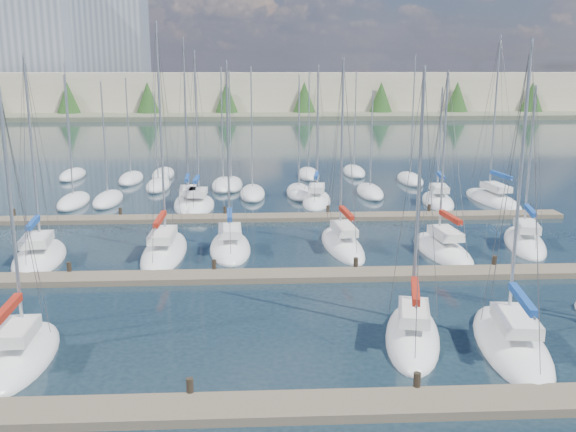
{
  "coord_description": "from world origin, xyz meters",
  "views": [
    {
      "loc": [
        -1.65,
        -17.6,
        11.39
      ],
      "look_at": [
        0.0,
        14.0,
        4.0
      ],
      "focal_mm": 40.0,
      "sensor_mm": 36.0,
      "label": 1
    }
  ],
  "objects_px": {
    "sailboat_i": "(164,251)",
    "sailboat_j": "(230,247)",
    "sailboat_r": "(493,199)",
    "sailboat_n": "(189,203)",
    "sailboat_h": "(40,257)",
    "sailboat_o": "(198,205)",
    "sailboat_m": "(525,242)",
    "sailboat_k": "(342,245)",
    "sailboat_e": "(511,343)",
    "sailboat_p": "(317,201)",
    "sailboat_l": "(442,250)",
    "sailboat_d": "(412,335)",
    "sailboat_q": "(438,201)",
    "sailboat_c": "(21,356)"
  },
  "relations": [
    {
      "from": "sailboat_d",
      "to": "sailboat_l",
      "type": "bearing_deg",
      "value": 81.18
    },
    {
      "from": "sailboat_j",
      "to": "sailboat_r",
      "type": "bearing_deg",
      "value": 29.37
    },
    {
      "from": "sailboat_c",
      "to": "sailboat_e",
      "type": "bearing_deg",
      "value": -1.85
    },
    {
      "from": "sailboat_e",
      "to": "sailboat_j",
      "type": "relative_size",
      "value": 1.05
    },
    {
      "from": "sailboat_l",
      "to": "sailboat_i",
      "type": "xyz_separation_m",
      "value": [
        -17.37,
        0.58,
        0.01
      ]
    },
    {
      "from": "sailboat_d",
      "to": "sailboat_e",
      "type": "height_order",
      "value": "sailboat_e"
    },
    {
      "from": "sailboat_q",
      "to": "sailboat_c",
      "type": "bearing_deg",
      "value": -124.33
    },
    {
      "from": "sailboat_d",
      "to": "sailboat_q",
      "type": "distance_m",
      "value": 29.14
    },
    {
      "from": "sailboat_c",
      "to": "sailboat_h",
      "type": "bearing_deg",
      "value": 102.67
    },
    {
      "from": "sailboat_o",
      "to": "sailboat_q",
      "type": "distance_m",
      "value": 20.34
    },
    {
      "from": "sailboat_r",
      "to": "sailboat_h",
      "type": "bearing_deg",
      "value": -161.4
    },
    {
      "from": "sailboat_p",
      "to": "sailboat_k",
      "type": "xyz_separation_m",
      "value": [
        0.32,
        -14.03,
        0.0
      ]
    },
    {
      "from": "sailboat_m",
      "to": "sailboat_k",
      "type": "bearing_deg",
      "value": -166.41
    },
    {
      "from": "sailboat_d",
      "to": "sailboat_h",
      "type": "bearing_deg",
      "value": 159.85
    },
    {
      "from": "sailboat_p",
      "to": "sailboat_o",
      "type": "bearing_deg",
      "value": -163.16
    },
    {
      "from": "sailboat_d",
      "to": "sailboat_n",
      "type": "height_order",
      "value": "sailboat_n"
    },
    {
      "from": "sailboat_r",
      "to": "sailboat_j",
      "type": "height_order",
      "value": "sailboat_r"
    },
    {
      "from": "sailboat_n",
      "to": "sailboat_q",
      "type": "relative_size",
      "value": 1.38
    },
    {
      "from": "sailboat_o",
      "to": "sailboat_l",
      "type": "xyz_separation_m",
      "value": [
        16.4,
        -14.08,
        -0.02
      ]
    },
    {
      "from": "sailboat_m",
      "to": "sailboat_j",
      "type": "bearing_deg",
      "value": -165.8
    },
    {
      "from": "sailboat_n",
      "to": "sailboat_e",
      "type": "relative_size",
      "value": 1.1
    },
    {
      "from": "sailboat_o",
      "to": "sailboat_n",
      "type": "relative_size",
      "value": 0.93
    },
    {
      "from": "sailboat_h",
      "to": "sailboat_p",
      "type": "bearing_deg",
      "value": 33.27
    },
    {
      "from": "sailboat_r",
      "to": "sailboat_c",
      "type": "bearing_deg",
      "value": -141.7
    },
    {
      "from": "sailboat_r",
      "to": "sailboat_n",
      "type": "bearing_deg",
      "value": 174.37
    },
    {
      "from": "sailboat_i",
      "to": "sailboat_n",
      "type": "height_order",
      "value": "sailboat_i"
    },
    {
      "from": "sailboat_m",
      "to": "sailboat_n",
      "type": "distance_m",
      "value": 26.85
    },
    {
      "from": "sailboat_j",
      "to": "sailboat_h",
      "type": "bearing_deg",
      "value": -175.14
    },
    {
      "from": "sailboat_m",
      "to": "sailboat_q",
      "type": "distance_m",
      "value": 13.51
    },
    {
      "from": "sailboat_o",
      "to": "sailboat_k",
      "type": "distance_m",
      "value": 16.24
    },
    {
      "from": "sailboat_q",
      "to": "sailboat_o",
      "type": "bearing_deg",
      "value": -171.24
    },
    {
      "from": "sailboat_l",
      "to": "sailboat_m",
      "type": "bearing_deg",
      "value": 8.96
    },
    {
      "from": "sailboat_d",
      "to": "sailboat_j",
      "type": "height_order",
      "value": "sailboat_j"
    },
    {
      "from": "sailboat_c",
      "to": "sailboat_k",
      "type": "xyz_separation_m",
      "value": [
        14.96,
        15.53,
        0.01
      ]
    },
    {
      "from": "sailboat_o",
      "to": "sailboat_r",
      "type": "xyz_separation_m",
      "value": [
        25.24,
        1.11,
        -0.01
      ]
    },
    {
      "from": "sailboat_l",
      "to": "sailboat_n",
      "type": "bearing_deg",
      "value": 133.71
    },
    {
      "from": "sailboat_o",
      "to": "sailboat_e",
      "type": "bearing_deg",
      "value": -59.81
    },
    {
      "from": "sailboat_d",
      "to": "sailboat_p",
      "type": "bearing_deg",
      "value": 105.35
    },
    {
      "from": "sailboat_d",
      "to": "sailboat_j",
      "type": "xyz_separation_m",
      "value": [
        -8.28,
        14.18,
        -0.01
      ]
    },
    {
      "from": "sailboat_i",
      "to": "sailboat_j",
      "type": "bearing_deg",
      "value": 10.7
    },
    {
      "from": "sailboat_r",
      "to": "sailboat_q",
      "type": "distance_m",
      "value": 4.92
    },
    {
      "from": "sailboat_d",
      "to": "sailboat_r",
      "type": "height_order",
      "value": "sailboat_r"
    },
    {
      "from": "sailboat_i",
      "to": "sailboat_p",
      "type": "height_order",
      "value": "sailboat_i"
    },
    {
      "from": "sailboat_c",
      "to": "sailboat_k",
      "type": "relative_size",
      "value": 0.9
    },
    {
      "from": "sailboat_i",
      "to": "sailboat_j",
      "type": "height_order",
      "value": "sailboat_i"
    },
    {
      "from": "sailboat_l",
      "to": "sailboat_e",
      "type": "relative_size",
      "value": 0.91
    },
    {
      "from": "sailboat_l",
      "to": "sailboat_m",
      "type": "relative_size",
      "value": 1.09
    },
    {
      "from": "sailboat_h",
      "to": "sailboat_l",
      "type": "distance_m",
      "value": 24.75
    },
    {
      "from": "sailboat_m",
      "to": "sailboat_q",
      "type": "xyz_separation_m",
      "value": [
        -1.97,
        13.36,
        -0.0
      ]
    },
    {
      "from": "sailboat_m",
      "to": "sailboat_r",
      "type": "relative_size",
      "value": 0.75
    }
  ]
}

